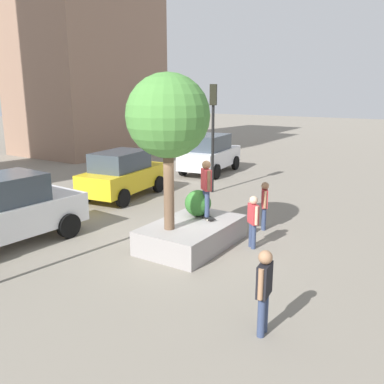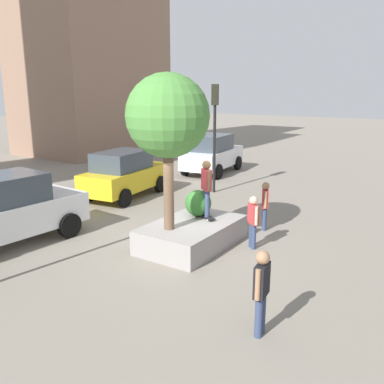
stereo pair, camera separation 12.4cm
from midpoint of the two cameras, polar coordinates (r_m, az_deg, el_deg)
ground_plane at (r=12.05m, az=-0.71°, el=-7.11°), size 120.00×120.00×0.00m
planter_ledge at (r=11.77m, az=0.30°, el=-5.87°), size 3.08×1.96×0.68m
plaza_tree at (r=10.61m, az=-3.06°, el=10.34°), size 2.16×2.16×4.10m
boxwood_shrub at (r=12.18m, az=1.16°, el=-1.56°), size 0.79×0.79×0.79m
skateboard at (r=12.07m, az=2.26°, el=-3.39°), size 0.59×0.80×0.07m
skateboarder at (r=11.82m, az=2.31°, el=1.08°), size 0.43×0.46×1.64m
sedan_parked at (r=12.77m, az=-24.32°, el=-2.28°), size 4.48×2.26×2.04m
taxi_cab at (r=17.19m, az=-9.14°, el=2.52°), size 4.33×2.35×1.93m
police_car at (r=22.08m, az=2.97°, el=5.35°), size 4.60×2.49×2.05m
traffic_light_corner at (r=17.52m, az=3.38°, el=9.94°), size 0.37×0.35×4.57m
passerby_with_bag at (r=11.56m, az=8.77°, el=-3.65°), size 0.39×0.42×1.50m
pedestrian_crossing at (r=7.58m, az=10.09°, el=-12.86°), size 0.55×0.25×1.63m
bystander_watching at (r=13.15m, az=10.36°, el=-1.45°), size 0.47×0.35×1.54m
brick_midrise at (r=31.38m, az=-14.01°, el=21.52°), size 9.41×6.96×17.37m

